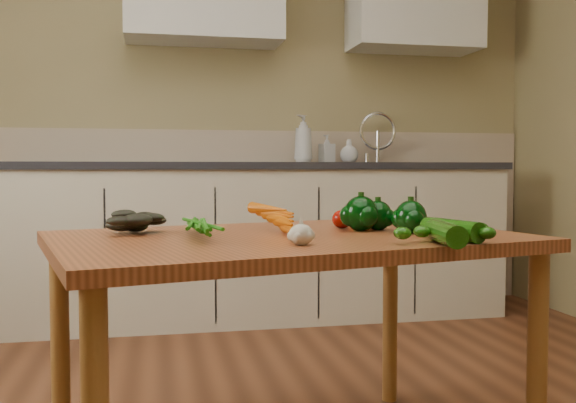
{
  "coord_description": "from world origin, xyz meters",
  "views": [
    {
      "loc": [
        -0.39,
        -1.47,
        0.87
      ],
      "look_at": [
        0.03,
        0.54,
        0.76
      ],
      "focal_mm": 40.0,
      "sensor_mm": 36.0,
      "label": 1
    }
  ],
  "objects_px": {
    "carrot_bunch": "(253,223)",
    "zucchini_b": "(445,233)",
    "soap_bottle_b": "(327,149)",
    "garlic_bulb": "(301,235)",
    "tomato_b": "(356,215)",
    "pepper_a": "(361,214)",
    "leafy_greens": "(137,218)",
    "pepper_c": "(411,217)",
    "tomato_c": "(370,216)",
    "table": "(289,261)",
    "soap_bottle_a": "(303,139)",
    "pepper_b": "(378,216)",
    "tomato_a": "(342,219)",
    "zucchini_a": "(452,230)",
    "soap_bottle_c": "(349,151)"
  },
  "relations": [
    {
      "from": "carrot_bunch",
      "to": "zucchini_b",
      "type": "relative_size",
      "value": 1.13
    },
    {
      "from": "soap_bottle_b",
      "to": "garlic_bulb",
      "type": "distance_m",
      "value": 2.43
    },
    {
      "from": "garlic_bulb",
      "to": "tomato_b",
      "type": "height_order",
      "value": "tomato_b"
    },
    {
      "from": "garlic_bulb",
      "to": "pepper_a",
      "type": "relative_size",
      "value": 0.59
    },
    {
      "from": "leafy_greens",
      "to": "pepper_c",
      "type": "distance_m",
      "value": 0.78
    },
    {
      "from": "pepper_c",
      "to": "tomato_c",
      "type": "height_order",
      "value": "pepper_c"
    },
    {
      "from": "carrot_bunch",
      "to": "zucchini_b",
      "type": "bearing_deg",
      "value": -51.17
    },
    {
      "from": "garlic_bulb",
      "to": "tomato_c",
      "type": "height_order",
      "value": "tomato_c"
    },
    {
      "from": "table",
      "to": "pepper_c",
      "type": "distance_m",
      "value": 0.37
    },
    {
      "from": "soap_bottle_a",
      "to": "tomato_b",
      "type": "distance_m",
      "value": 1.82
    },
    {
      "from": "soap_bottle_b",
      "to": "pepper_b",
      "type": "distance_m",
      "value": 2.04
    },
    {
      "from": "tomato_a",
      "to": "zucchini_a",
      "type": "xyz_separation_m",
      "value": [
        0.18,
        -0.37,
        -0.0
      ]
    },
    {
      "from": "leafy_greens",
      "to": "tomato_c",
      "type": "bearing_deg",
      "value": 9.32
    },
    {
      "from": "pepper_a",
      "to": "pepper_b",
      "type": "bearing_deg",
      "value": 16.81
    },
    {
      "from": "pepper_a",
      "to": "pepper_c",
      "type": "distance_m",
      "value": 0.15
    },
    {
      "from": "soap_bottle_a",
      "to": "soap_bottle_b",
      "type": "distance_m",
      "value": 0.18
    },
    {
      "from": "garlic_bulb",
      "to": "zucchini_a",
      "type": "xyz_separation_m",
      "value": [
        0.41,
        0.02,
        0.0
      ]
    },
    {
      "from": "garlic_bulb",
      "to": "soap_bottle_c",
      "type": "bearing_deg",
      "value": 70.2
    },
    {
      "from": "leafy_greens",
      "to": "garlic_bulb",
      "type": "xyz_separation_m",
      "value": [
        0.4,
        -0.36,
        -0.02
      ]
    },
    {
      "from": "carrot_bunch",
      "to": "pepper_b",
      "type": "xyz_separation_m",
      "value": [
        0.39,
        0.05,
        0.01
      ]
    },
    {
      "from": "soap_bottle_c",
      "to": "soap_bottle_b",
      "type": "bearing_deg",
      "value": 42.94
    },
    {
      "from": "carrot_bunch",
      "to": "tomato_c",
      "type": "relative_size",
      "value": 3.63
    },
    {
      "from": "carrot_bunch",
      "to": "pepper_a",
      "type": "bearing_deg",
      "value": -7.56
    },
    {
      "from": "soap_bottle_a",
      "to": "zucchini_b",
      "type": "height_order",
      "value": "soap_bottle_a"
    },
    {
      "from": "pepper_c",
      "to": "zucchini_b",
      "type": "xyz_separation_m",
      "value": [
        -0.02,
        -0.27,
        -0.02
      ]
    },
    {
      "from": "pepper_c",
      "to": "soap_bottle_b",
      "type": "bearing_deg",
      "value": 81.33
    },
    {
      "from": "soap_bottle_b",
      "to": "carrot_bunch",
      "type": "distance_m",
      "value": 2.2
    },
    {
      "from": "pepper_b",
      "to": "zucchini_b",
      "type": "bearing_deg",
      "value": -84.56
    },
    {
      "from": "tomato_a",
      "to": "tomato_c",
      "type": "bearing_deg",
      "value": 35.01
    },
    {
      "from": "pepper_a",
      "to": "zucchini_a",
      "type": "relative_size",
      "value": 0.52
    },
    {
      "from": "pepper_c",
      "to": "tomato_c",
      "type": "xyz_separation_m",
      "value": [
        -0.03,
        0.27,
        -0.02
      ]
    },
    {
      "from": "zucchini_a",
      "to": "carrot_bunch",
      "type": "bearing_deg",
      "value": 152.19
    },
    {
      "from": "tomato_b",
      "to": "pepper_c",
      "type": "bearing_deg",
      "value": -73.63
    },
    {
      "from": "pepper_a",
      "to": "pepper_c",
      "type": "bearing_deg",
      "value": -38.84
    },
    {
      "from": "pepper_a",
      "to": "zucchini_b",
      "type": "distance_m",
      "value": 0.38
    },
    {
      "from": "soap_bottle_a",
      "to": "pepper_c",
      "type": "distance_m",
      "value": 2.07
    },
    {
      "from": "leafy_greens",
      "to": "pepper_a",
      "type": "xyz_separation_m",
      "value": [
        0.65,
        -0.05,
        0.01
      ]
    },
    {
      "from": "soap_bottle_a",
      "to": "leafy_greens",
      "type": "height_order",
      "value": "soap_bottle_a"
    },
    {
      "from": "table",
      "to": "garlic_bulb",
      "type": "height_order",
      "value": "garlic_bulb"
    },
    {
      "from": "carrot_bunch",
      "to": "pepper_c",
      "type": "relative_size",
      "value": 2.56
    },
    {
      "from": "zucchini_a",
      "to": "table",
      "type": "bearing_deg",
      "value": 149.96
    },
    {
      "from": "soap_bottle_b",
      "to": "zucchini_a",
      "type": "distance_m",
      "value": 2.33
    },
    {
      "from": "tomato_a",
      "to": "pepper_a",
      "type": "bearing_deg",
      "value": -70.04
    },
    {
      "from": "soap_bottle_b",
      "to": "zucchini_a",
      "type": "xyz_separation_m",
      "value": [
        -0.29,
        -2.29,
        -0.28
      ]
    },
    {
      "from": "tomato_c",
      "to": "pepper_b",
      "type": "bearing_deg",
      "value": -100.13
    },
    {
      "from": "table",
      "to": "tomato_c",
      "type": "relative_size",
      "value": 21.89
    },
    {
      "from": "carrot_bunch",
      "to": "garlic_bulb",
      "type": "height_order",
      "value": "carrot_bunch"
    },
    {
      "from": "pepper_b",
      "to": "zucchini_b",
      "type": "xyz_separation_m",
      "value": [
        0.04,
        -0.38,
        -0.02
      ]
    },
    {
      "from": "leafy_greens",
      "to": "zucchini_a",
      "type": "relative_size",
      "value": 0.93
    },
    {
      "from": "tomato_b",
      "to": "zucchini_a",
      "type": "bearing_deg",
      "value": -76.11
    }
  ]
}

